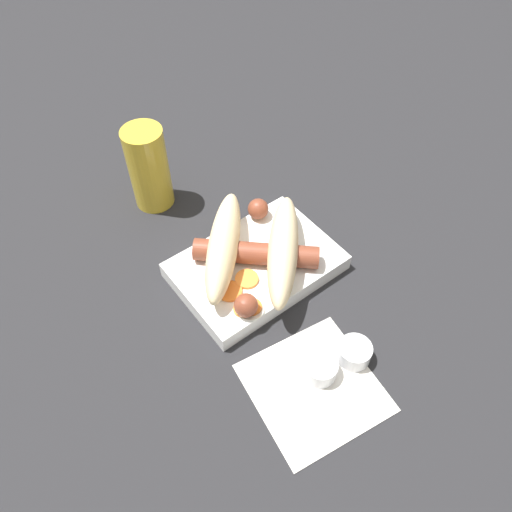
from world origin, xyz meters
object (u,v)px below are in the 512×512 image
object	(u,v)px
food_tray	(256,266)
bread_roll	(253,247)
sausage	(253,253)
condiment_cup_far	(354,353)
condiment_cup_near	(320,369)
drink_glass	(149,168)

from	to	relation	value
food_tray	bread_roll	bearing A→B (deg)	-55.03
sausage	condiment_cup_far	xyz separation A→B (m)	(-0.02, 0.19, -0.03)
bread_roll	sausage	size ratio (longest dim) A/B	1.44
sausage	condiment_cup_near	world-z (taller)	sausage
bread_roll	drink_glass	distance (m)	0.22
food_tray	sausage	world-z (taller)	sausage
food_tray	drink_glass	bearing A→B (deg)	-79.45
condiment_cup_far	drink_glass	size ratio (longest dim) A/B	0.31
food_tray	condiment_cup_near	size ratio (longest dim) A/B	5.26
condiment_cup_near	condiment_cup_far	world-z (taller)	same
bread_roll	condiment_cup_far	xyz separation A→B (m)	(-0.02, 0.19, -0.04)
food_tray	condiment_cup_far	world-z (taller)	same
sausage	drink_glass	bearing A→B (deg)	-80.24
bread_roll	sausage	xyz separation A→B (m)	(0.00, 0.00, -0.01)
drink_glass	condiment_cup_near	bearing A→B (deg)	90.76
sausage	food_tray	bearing A→B (deg)	139.77
bread_roll	condiment_cup_far	distance (m)	0.19
bread_roll	condiment_cup_near	bearing A→B (deg)	79.54
sausage	condiment_cup_near	distance (m)	0.18
food_tray	drink_glass	world-z (taller)	drink_glass
bread_roll	food_tray	bearing A→B (deg)	124.97
food_tray	bread_roll	distance (m)	0.04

